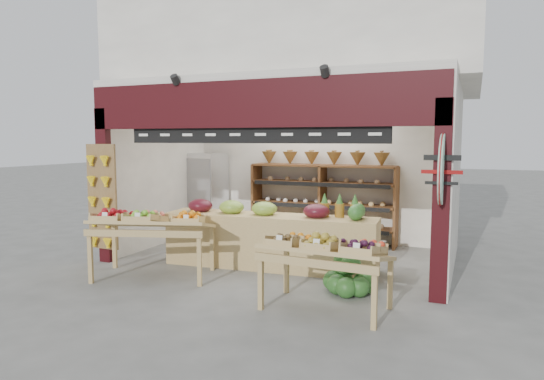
{
  "coord_description": "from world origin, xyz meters",
  "views": [
    {
      "loc": [
        3.13,
        -7.6,
        2.13
      ],
      "look_at": [
        0.03,
        -0.2,
        1.29
      ],
      "focal_mm": 32.0,
      "sensor_mm": 36.0,
      "label": 1
    }
  ],
  "objects_px": {
    "cardboard_stack": "(218,231)",
    "mid_counter": "(269,239)",
    "display_table_left": "(146,221)",
    "refrigerator": "(207,194)",
    "display_table_right": "(326,248)",
    "watermelon_pile": "(349,279)",
    "back_shelving": "(323,185)"
  },
  "relations": [
    {
      "from": "cardboard_stack",
      "to": "mid_counter",
      "type": "bearing_deg",
      "value": -37.75
    },
    {
      "from": "mid_counter",
      "to": "display_table_left",
      "type": "distance_m",
      "value": 2.0
    },
    {
      "from": "mid_counter",
      "to": "display_table_left",
      "type": "bearing_deg",
      "value": -142.41
    },
    {
      "from": "refrigerator",
      "to": "display_table_right",
      "type": "relative_size",
      "value": 1.13
    },
    {
      "from": "refrigerator",
      "to": "watermelon_pile",
      "type": "bearing_deg",
      "value": -32.68
    },
    {
      "from": "mid_counter",
      "to": "watermelon_pile",
      "type": "relative_size",
      "value": 4.81
    },
    {
      "from": "display_table_left",
      "to": "mid_counter",
      "type": "bearing_deg",
      "value": 37.59
    },
    {
      "from": "refrigerator",
      "to": "display_table_right",
      "type": "height_order",
      "value": "refrigerator"
    },
    {
      "from": "back_shelving",
      "to": "mid_counter",
      "type": "xyz_separation_m",
      "value": [
        -0.23,
        -2.27,
        -0.71
      ]
    },
    {
      "from": "display_table_left",
      "to": "watermelon_pile",
      "type": "xyz_separation_m",
      "value": [
        3.11,
        0.4,
        -0.67
      ]
    },
    {
      "from": "back_shelving",
      "to": "refrigerator",
      "type": "bearing_deg",
      "value": -177.02
    },
    {
      "from": "refrigerator",
      "to": "display_table_right",
      "type": "distance_m",
      "value": 5.35
    },
    {
      "from": "display_table_right",
      "to": "cardboard_stack",
      "type": "bearing_deg",
      "value": 137.42
    },
    {
      "from": "refrigerator",
      "to": "display_table_left",
      "type": "bearing_deg",
      "value": -71.64
    },
    {
      "from": "refrigerator",
      "to": "display_table_left",
      "type": "distance_m",
      "value": 3.45
    },
    {
      "from": "cardboard_stack",
      "to": "mid_counter",
      "type": "distance_m",
      "value": 2.17
    },
    {
      "from": "mid_counter",
      "to": "display_table_right",
      "type": "relative_size",
      "value": 2.21
    },
    {
      "from": "display_table_left",
      "to": "display_table_right",
      "type": "relative_size",
      "value": 1.22
    },
    {
      "from": "back_shelving",
      "to": "display_table_right",
      "type": "height_order",
      "value": "back_shelving"
    },
    {
      "from": "cardboard_stack",
      "to": "display_table_right",
      "type": "relative_size",
      "value": 0.65
    },
    {
      "from": "mid_counter",
      "to": "display_table_right",
      "type": "height_order",
      "value": "mid_counter"
    },
    {
      "from": "display_table_left",
      "to": "watermelon_pile",
      "type": "distance_m",
      "value": 3.2
    },
    {
      "from": "cardboard_stack",
      "to": "display_table_right",
      "type": "bearing_deg",
      "value": -42.58
    },
    {
      "from": "cardboard_stack",
      "to": "display_table_left",
      "type": "height_order",
      "value": "display_table_left"
    },
    {
      "from": "cardboard_stack",
      "to": "display_table_left",
      "type": "distance_m",
      "value": 2.6
    },
    {
      "from": "mid_counter",
      "to": "display_table_right",
      "type": "xyz_separation_m",
      "value": [
        1.44,
        -1.57,
        0.3
      ]
    },
    {
      "from": "display_table_left",
      "to": "watermelon_pile",
      "type": "relative_size",
      "value": 2.65
    },
    {
      "from": "back_shelving",
      "to": "mid_counter",
      "type": "distance_m",
      "value": 2.39
    },
    {
      "from": "back_shelving",
      "to": "refrigerator",
      "type": "relative_size",
      "value": 1.66
    },
    {
      "from": "back_shelving",
      "to": "display_table_right",
      "type": "xyz_separation_m",
      "value": [
        1.21,
        -3.84,
        -0.41
      ]
    },
    {
      "from": "back_shelving",
      "to": "refrigerator",
      "type": "distance_m",
      "value": 2.67
    },
    {
      "from": "refrigerator",
      "to": "watermelon_pile",
      "type": "height_order",
      "value": "refrigerator"
    }
  ]
}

